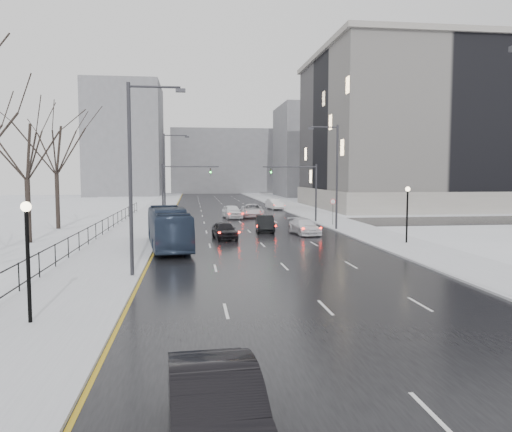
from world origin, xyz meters
name	(u,v)px	position (x,y,z in m)	size (l,w,h in m)	color
road	(232,215)	(0.00, 60.00, 0.02)	(16.00, 150.00, 0.04)	black
cross_road	(241,223)	(0.00, 48.00, 0.02)	(130.00, 10.00, 0.04)	black
sidewalk_left	(152,215)	(-10.50, 60.00, 0.08)	(5.00, 150.00, 0.16)	silver
sidewalk_right	(309,213)	(10.50, 60.00, 0.08)	(5.00, 150.00, 0.16)	silver
park_strip	(77,216)	(-20.00, 60.00, 0.06)	(14.00, 150.00, 0.12)	white
tree_park_d	(30,244)	(-17.80, 34.00, 0.00)	(8.75, 8.75, 12.50)	black
tree_park_e	(58,230)	(-18.20, 44.00, 0.00)	(9.45, 9.45, 13.50)	black
iron_fence	(82,238)	(-13.00, 30.00, 0.91)	(0.06, 70.00, 1.30)	black
streetlight_r_mid	(335,172)	(8.17, 40.00, 5.62)	(2.95, 0.25, 10.00)	#2D2D33
streetlight_l_near	(135,170)	(-8.17, 20.00, 5.62)	(2.95, 0.25, 10.00)	#2D2D33
streetlight_l_far	(167,172)	(-8.17, 52.00, 5.62)	(2.95, 0.25, 10.00)	#2D2D33
lamppost_l	(27,244)	(-11.00, 12.00, 2.94)	(0.36, 0.36, 4.28)	black
lamppost_r_mid	(407,206)	(11.00, 30.00, 2.94)	(0.36, 0.36, 4.28)	black
mast_signal_right	(307,186)	(7.33, 48.00, 4.11)	(6.10, 0.33, 6.50)	#2D2D33
mast_signal_left	(173,186)	(-7.33, 48.00, 4.11)	(6.10, 0.33, 6.50)	#2D2D33
no_uturn_sign	(333,204)	(9.20, 44.00, 2.30)	(0.60, 0.06, 2.70)	#2D2D33
civic_building	(439,139)	(35.00, 72.00, 11.21)	(41.00, 31.00, 24.80)	gray
bldg_far_right	(327,151)	(28.00, 115.00, 11.00)	(24.00, 20.00, 22.00)	slate
bldg_far_left	(125,140)	(-22.00, 125.00, 14.00)	(18.00, 22.00, 28.00)	slate
bldg_far_center	(224,162)	(4.00, 140.00, 9.00)	(30.00, 18.00, 18.00)	slate
sedan_left_near	(216,412)	(-4.86, 3.02, 0.87)	(1.75, 5.02, 1.65)	black
bus	(169,228)	(-7.00, 30.29, 1.52)	(2.48, 10.60, 2.95)	#232F44
sedan_center_near	(224,230)	(-2.65, 34.95, 0.76)	(1.69, 4.20, 1.43)	black
sedan_right_near	(265,224)	(1.43, 39.62, 0.79)	(1.59, 4.55, 1.50)	black
sedan_right_cross	(252,211)	(2.15, 55.47, 0.86)	(2.71, 5.88, 1.63)	silver
sedan_right_far	(304,227)	(4.61, 37.11, 0.73)	(1.93, 4.76, 1.38)	white
sedan_center_far	(232,212)	(-0.50, 54.01, 0.87)	(1.95, 4.85, 1.65)	white
sedan_right_distant	(275,204)	(7.20, 68.60, 0.85)	(1.72, 4.93, 1.63)	white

